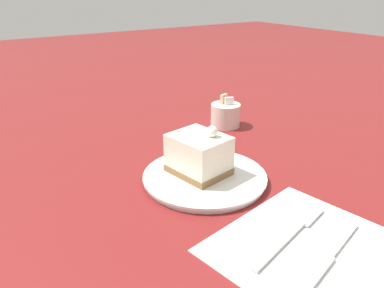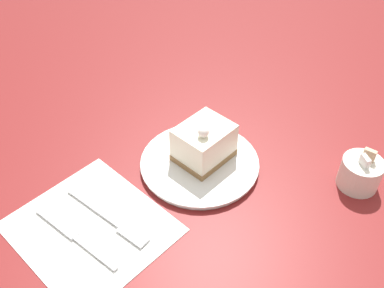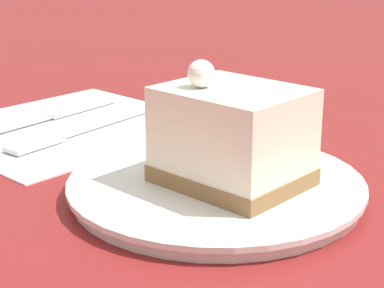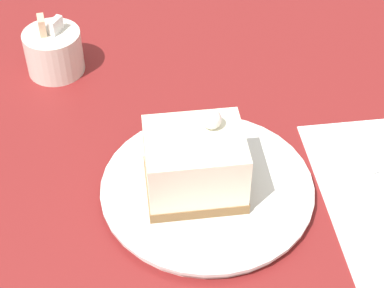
# 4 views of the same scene
# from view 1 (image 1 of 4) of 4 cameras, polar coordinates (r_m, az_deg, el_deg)

# --- Properties ---
(ground_plane) EXTENTS (4.00, 4.00, 0.00)m
(ground_plane) POSITION_cam_1_polar(r_m,az_deg,el_deg) (0.68, 1.29, -4.32)
(ground_plane) COLOR maroon
(plate) EXTENTS (0.21, 0.21, 0.01)m
(plate) POSITION_cam_1_polar(r_m,az_deg,el_deg) (0.65, 1.95, -5.05)
(plate) COLOR silver
(plate) RESTS_ON ground_plane
(cake_slice) EXTENTS (0.11, 0.09, 0.09)m
(cake_slice) POSITION_cam_1_polar(r_m,az_deg,el_deg) (0.64, 1.05, -1.59)
(cake_slice) COLOR olive
(cake_slice) RESTS_ON plate
(napkin) EXTENTS (0.24, 0.26, 0.00)m
(napkin) POSITION_cam_1_polar(r_m,az_deg,el_deg) (0.53, 17.29, -14.84)
(napkin) COLOR white
(napkin) RESTS_ON ground_plane
(fork) EXTENTS (0.06, 0.17, 0.00)m
(fork) POSITION_cam_1_polar(r_m,az_deg,el_deg) (0.55, 15.39, -12.48)
(fork) COLOR silver
(fork) RESTS_ON napkin
(knife) EXTENTS (0.06, 0.18, 0.00)m
(knife) POSITION_cam_1_polar(r_m,az_deg,el_deg) (0.50, 19.48, -16.81)
(knife) COLOR silver
(knife) RESTS_ON napkin
(sugar_bowl) EXTENTS (0.07, 0.07, 0.08)m
(sugar_bowl) POSITION_cam_1_polar(r_m,az_deg,el_deg) (0.89, 5.12, 4.47)
(sugar_bowl) COLOR silver
(sugar_bowl) RESTS_ON ground_plane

